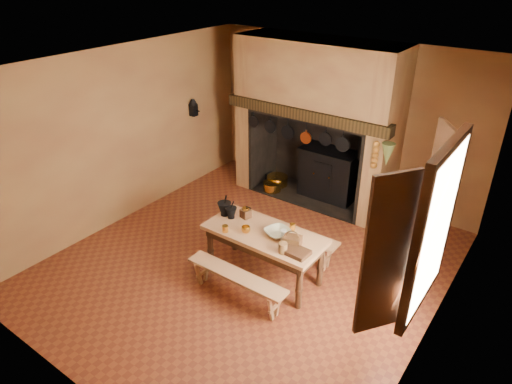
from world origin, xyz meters
TOP-DOWN VIEW (x-y plane):
  - floor at (0.00, 0.00)m, footprint 5.50×5.50m
  - ceiling at (0.00, 0.00)m, footprint 5.50×5.50m
  - back_wall at (0.00, 2.75)m, footprint 5.00×0.02m
  - wall_left at (-2.50, 0.00)m, footprint 0.02×5.50m
  - wall_right at (2.50, 0.00)m, footprint 0.02×5.50m
  - wall_front at (0.00, -2.75)m, footprint 5.00×0.02m
  - chimney_breast at (-0.30, 2.31)m, footprint 2.95×0.96m
  - iron_range at (-0.04, 2.45)m, footprint 1.12×0.55m
  - hearth_pans at (-1.05, 2.22)m, footprint 0.51×0.62m
  - hanging_pans at (-0.34, 1.81)m, footprint 1.92×0.29m
  - onion_string at (1.00, 1.79)m, footprint 0.12×0.10m
  - herb_bunch at (1.18, 1.79)m, footprint 0.20×0.20m
  - window at (2.35, -0.40)m, footprint 0.39×1.75m
  - wall_coffee_mill at (-2.42, 1.55)m, footprint 0.23×0.16m
  - work_table at (0.32, -0.12)m, footprint 1.63×0.72m
  - bench_front at (0.32, -0.72)m, footprint 1.44×0.25m
  - bench_back at (0.32, 0.52)m, footprint 1.54×0.27m
  - mortar_large at (-0.39, -0.07)m, footprint 0.20×0.20m
  - mortar_small at (-0.27, -0.07)m, footprint 0.16×0.16m
  - coffee_grinder at (-0.11, 0.06)m, footprint 0.18×0.15m
  - brass_mug_a at (-0.11, -0.40)m, footprint 0.10×0.10m
  - brass_mug_b at (0.59, 0.16)m, footprint 0.09×0.09m
  - mixing_bowl at (0.50, -0.07)m, footprint 0.42×0.42m
  - stoneware_crock at (0.77, -0.35)m, footprint 0.12×0.12m
  - glass_jar at (0.62, -0.10)m, footprint 0.09×0.09m
  - wicker_basket at (0.78, -0.14)m, footprint 0.26×0.21m
  - wooden_tray at (0.92, -0.28)m, footprint 0.34×0.25m
  - brass_cup at (0.13, -0.26)m, footprint 0.16×0.16m

SIDE VIEW (x-z plane):
  - floor at x=0.00m, z-range 0.00..0.00m
  - hearth_pans at x=-1.05m, z-range -0.01..0.19m
  - bench_front at x=0.32m, z-range 0.10..0.50m
  - bench_back at x=0.32m, z-range 0.11..0.54m
  - iron_range at x=-0.04m, z-range -0.32..1.28m
  - work_table at x=0.32m, z-range 0.24..0.95m
  - wooden_tray at x=0.92m, z-range 0.71..0.76m
  - mixing_bowl at x=0.50m, z-range 0.71..0.79m
  - brass_mug_b at x=0.59m, z-range 0.71..0.79m
  - brass_mug_a at x=-0.11m, z-range 0.71..0.80m
  - brass_cup at x=0.13m, z-range 0.71..0.80m
  - stoneware_crock at x=0.77m, z-range 0.71..0.85m
  - wicker_basket at x=0.78m, z-range 0.67..0.88m
  - glass_jar at x=0.62m, z-range 0.71..0.85m
  - coffee_grinder at x=-0.11m, z-range 0.68..0.88m
  - mortar_small at x=-0.27m, z-range 0.66..0.94m
  - mortar_large at x=-0.39m, z-range 0.65..0.98m
  - onion_string at x=1.00m, z-range 1.10..1.56m
  - hanging_pans at x=-0.34m, z-range 1.23..1.50m
  - herb_bunch at x=1.18m, z-range 1.21..1.56m
  - back_wall at x=0.00m, z-range 0.00..2.80m
  - wall_left at x=-2.50m, z-range 0.00..2.80m
  - wall_right at x=2.50m, z-range 0.00..2.80m
  - wall_front at x=0.00m, z-range 0.00..2.80m
  - wall_coffee_mill at x=-2.42m, z-range 1.36..1.67m
  - window at x=2.35m, z-range 0.82..2.58m
  - chimney_breast at x=-0.30m, z-range 0.41..3.21m
  - ceiling at x=0.00m, z-range 2.80..2.80m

